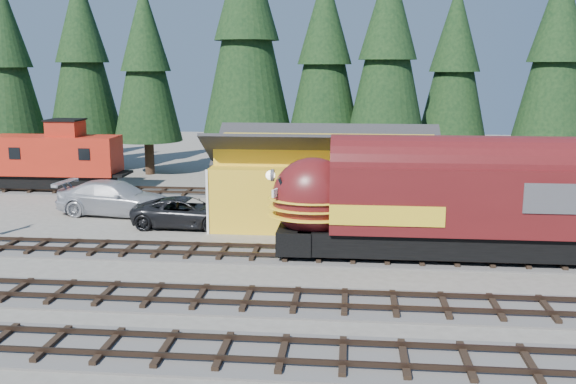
# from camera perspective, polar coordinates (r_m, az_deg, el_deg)

# --- Properties ---
(ground) EXTENTS (120.00, 120.00, 0.00)m
(ground) POSITION_cam_1_polar(r_m,az_deg,el_deg) (25.80, 2.40, -8.32)
(ground) COLOR #6B665B
(ground) RESTS_ON ground
(track_siding) EXTENTS (68.00, 3.20, 0.33)m
(track_siding) POSITION_cam_1_polar(r_m,az_deg,el_deg) (30.80, 21.87, -5.78)
(track_siding) COLOR #4C4947
(track_siding) RESTS_ON ground
(track_spur) EXTENTS (32.00, 3.20, 0.33)m
(track_spur) POSITION_cam_1_polar(r_m,az_deg,el_deg) (44.61, -9.18, -0.07)
(track_spur) COLOR #4C4947
(track_spur) RESTS_ON ground
(depot) EXTENTS (12.80, 7.00, 5.30)m
(depot) POSITION_cam_1_polar(r_m,az_deg,el_deg) (35.28, 3.41, 1.91)
(depot) COLOR gold
(depot) RESTS_ON ground
(conifer_backdrop) EXTENTS (80.30, 23.57, 16.74)m
(conifer_backdrop) POSITION_cam_1_polar(r_m,az_deg,el_deg) (48.76, 9.83, 12.38)
(conifer_backdrop) COLOR black
(conifer_backdrop) RESTS_ON ground
(locomotive) EXTENTS (15.66, 3.11, 4.26)m
(locomotive) POSITION_cam_1_polar(r_m,az_deg,el_deg) (29.20, 13.10, -1.21)
(locomotive) COLOR black
(locomotive) RESTS_ON ground
(caboose) EXTENTS (8.89, 2.58, 4.62)m
(caboose) POSITION_cam_1_polar(r_m,az_deg,el_deg) (47.37, -19.94, 2.84)
(caboose) COLOR black
(caboose) RESTS_ON ground
(pickup_truck_a) EXTENTS (5.87, 2.82, 1.61)m
(pickup_truck_a) POSITION_cam_1_polar(r_m,az_deg,el_deg) (35.21, -9.00, -1.80)
(pickup_truck_a) COLOR black
(pickup_truck_a) RESTS_ON ground
(pickup_truck_b) EXTENTS (7.09, 3.46, 1.99)m
(pickup_truck_b) POSITION_cam_1_polar(r_m,az_deg,el_deg) (38.95, -15.11, -0.53)
(pickup_truck_b) COLOR #B4B6BC
(pickup_truck_b) RESTS_ON ground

